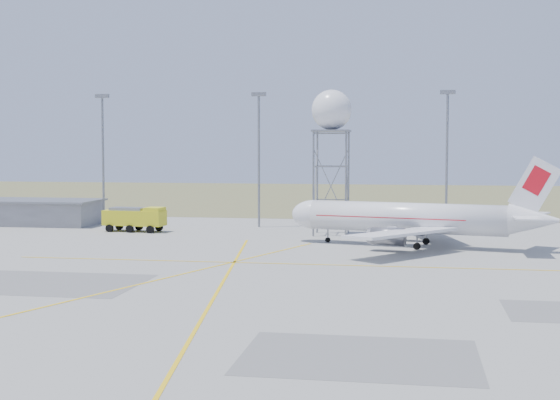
# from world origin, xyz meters

# --- Properties ---
(ground) EXTENTS (400.00, 400.00, 0.00)m
(ground) POSITION_xyz_m (0.00, 0.00, 0.00)
(ground) COLOR gray
(ground) RESTS_ON ground
(grass_strip) EXTENTS (400.00, 120.00, 0.03)m
(grass_strip) POSITION_xyz_m (0.00, 140.00, 0.01)
(grass_strip) COLOR #5B6537
(grass_strip) RESTS_ON ground
(building_grey) EXTENTS (19.00, 10.00, 3.90)m
(building_grey) POSITION_xyz_m (-45.00, 64.00, 1.97)
(building_grey) COLOR gray
(building_grey) RESTS_ON ground
(mast_a) EXTENTS (2.20, 0.50, 20.50)m
(mast_a) POSITION_xyz_m (-35.00, 66.00, 12.07)
(mast_a) COLOR gray
(mast_a) RESTS_ON ground
(mast_b) EXTENTS (2.20, 0.50, 20.50)m
(mast_b) POSITION_xyz_m (-10.00, 66.00, 12.07)
(mast_b) COLOR gray
(mast_b) RESTS_ON ground
(mast_c) EXTENTS (2.20, 0.50, 20.50)m
(mast_c) POSITION_xyz_m (18.00, 66.00, 12.07)
(mast_c) COLOR gray
(mast_c) RESTS_ON ground
(airliner_main) EXTENTS (32.92, 31.44, 11.28)m
(airliner_main) POSITION_xyz_m (12.98, 46.48, 3.46)
(airliner_main) COLOR silver
(airliner_main) RESTS_ON ground
(radar_tower) EXTENTS (5.57, 5.57, 20.17)m
(radar_tower) POSITION_xyz_m (1.91, 57.67, 11.32)
(radar_tower) COLOR gray
(radar_tower) RESTS_ON ground
(fire_truck) EXTENTS (9.21, 4.30, 3.58)m
(fire_truck) POSITION_xyz_m (-26.38, 56.92, 1.72)
(fire_truck) COLOR gold
(fire_truck) RESTS_ON ground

